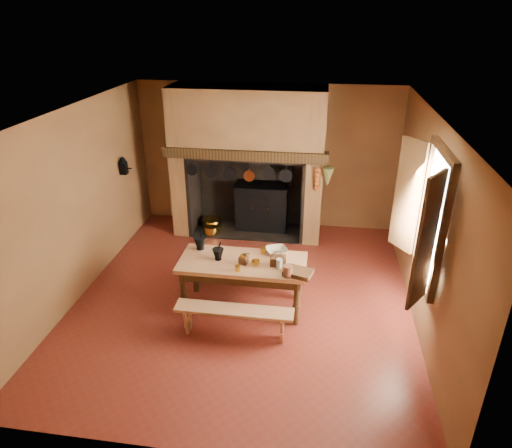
{
  "coord_description": "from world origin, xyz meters",
  "views": [
    {
      "loc": [
        1.04,
        -5.76,
        4.05
      ],
      "look_at": [
        0.15,
        0.3,
        1.12
      ],
      "focal_mm": 32.0,
      "sensor_mm": 36.0,
      "label": 1
    }
  ],
  "objects_px": {
    "iron_range": "(262,206)",
    "bench_front": "(234,316)",
    "work_table": "(243,268)",
    "coffee_grinder": "(244,259)",
    "wicker_basket": "(278,260)",
    "mixing_bowl": "(277,251)"
  },
  "relations": [
    {
      "from": "coffee_grinder",
      "to": "bench_front",
      "type": "bearing_deg",
      "value": -78.69
    },
    {
      "from": "coffee_grinder",
      "to": "mixing_bowl",
      "type": "height_order",
      "value": "coffee_grinder"
    },
    {
      "from": "work_table",
      "to": "bench_front",
      "type": "bearing_deg",
      "value": -90.0
    },
    {
      "from": "coffee_grinder",
      "to": "iron_range",
      "type": "bearing_deg",
      "value": 105.82
    },
    {
      "from": "iron_range",
      "to": "mixing_bowl",
      "type": "xyz_separation_m",
      "value": [
        0.53,
        -2.4,
        0.34
      ]
    },
    {
      "from": "iron_range",
      "to": "bench_front",
      "type": "bearing_deg",
      "value": -88.73
    },
    {
      "from": "work_table",
      "to": "coffee_grinder",
      "type": "relative_size",
      "value": 10.5
    },
    {
      "from": "iron_range",
      "to": "bench_front",
      "type": "xyz_separation_m",
      "value": [
        0.07,
        -3.37,
        -0.15
      ]
    },
    {
      "from": "iron_range",
      "to": "work_table",
      "type": "xyz_separation_m",
      "value": [
        0.07,
        -2.68,
        0.18
      ]
    },
    {
      "from": "coffee_grinder",
      "to": "wicker_basket",
      "type": "height_order",
      "value": "wicker_basket"
    },
    {
      "from": "iron_range",
      "to": "coffee_grinder",
      "type": "bearing_deg",
      "value": -87.9
    },
    {
      "from": "work_table",
      "to": "bench_front",
      "type": "relative_size",
      "value": 1.14
    },
    {
      "from": "bench_front",
      "to": "wicker_basket",
      "type": "xyz_separation_m",
      "value": [
        0.51,
        0.66,
        0.52
      ]
    },
    {
      "from": "mixing_bowl",
      "to": "wicker_basket",
      "type": "relative_size",
      "value": 1.32
    },
    {
      "from": "work_table",
      "to": "coffee_grinder",
      "type": "height_order",
      "value": "coffee_grinder"
    },
    {
      "from": "iron_range",
      "to": "work_table",
      "type": "distance_m",
      "value": 2.69
    },
    {
      "from": "mixing_bowl",
      "to": "iron_range",
      "type": "bearing_deg",
      "value": 102.53
    },
    {
      "from": "work_table",
      "to": "coffee_grinder",
      "type": "distance_m",
      "value": 0.2
    },
    {
      "from": "bench_front",
      "to": "mixing_bowl",
      "type": "distance_m",
      "value": 1.18
    },
    {
      "from": "work_table",
      "to": "wicker_basket",
      "type": "height_order",
      "value": "wicker_basket"
    },
    {
      "from": "work_table",
      "to": "iron_range",
      "type": "bearing_deg",
      "value": 91.6
    },
    {
      "from": "work_table",
      "to": "bench_front",
      "type": "distance_m",
      "value": 0.76
    }
  ]
}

